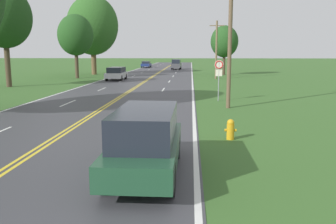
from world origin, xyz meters
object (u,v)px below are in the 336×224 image
Objects in this scene: tree_left_verge at (224,42)px; car_dark_grey_suv_mid_near at (176,64)px; car_dark_blue_sedan_mid_far at (146,64)px; tree_right_cluster at (93,26)px; car_dark_green_suv_nearest at (146,140)px; car_silver_suv_approaching at (116,73)px; tree_mid_treeline at (76,35)px; traffic_sign at (219,70)px; tree_behind_sign at (4,17)px; fire_hydrant at (230,129)px.

tree_left_verge reaches higher than car_dark_grey_suv_mid_near.
tree_right_cluster is at bearing 170.18° from car_dark_blue_sedan_mid_far.
tree_left_verge is at bearing 172.41° from car_dark_green_suv_nearest.
tree_right_cluster is 21.53m from car_dark_grey_suv_mid_near.
car_dark_grey_suv_mid_near reaches higher than car_silver_suv_approaching.
car_dark_grey_suv_mid_near is at bearing 64.64° from tree_mid_treeline.
tree_left_verge is 21.16m from tree_mid_treeline.
tree_behind_sign is at bearing 155.37° from traffic_sign.
tree_mid_treeline is at bearing -159.12° from car_dark_green_suv_nearest.
tree_behind_sign is at bearing 171.05° from car_dark_blue_sedan_mid_far.
car_dark_grey_suv_mid_near is (6.07, 27.64, 0.19)m from car_silver_suv_approaching.
car_dark_blue_sedan_mid_far reaches higher than fire_hydrant.
tree_mid_treeline is at bearing 64.64° from car_silver_suv_approaching.
car_dark_grey_suv_mid_near is at bearing 94.44° from fire_hydrant.
tree_mid_treeline is 33.58m from car_dark_blue_sedan_mid_far.
tree_behind_sign reaches higher than car_dark_blue_sedan_mid_far.
tree_right_cluster reaches higher than tree_behind_sign.
traffic_sign is at bearing 88.11° from fire_hydrant.
fire_hydrant is 11.07m from traffic_sign.
traffic_sign is 0.61× the size of car_dark_grey_suv_mid_near.
car_dark_green_suv_nearest reaches higher than fire_hydrant.
tree_left_verge is 18.11m from car_silver_suv_approaching.
car_dark_grey_suv_mid_near is at bearing 95.95° from traffic_sign.
tree_left_verge is 1.62× the size of car_silver_suv_approaching.
tree_mid_treeline is (-16.15, 31.59, 5.04)m from fire_hydrant.
car_dark_green_suv_nearest is at bearing -72.97° from tree_right_cluster.
tree_left_verge is at bearing -148.35° from car_dark_blue_sedan_mid_far.
tree_behind_sign is 12.15m from tree_mid_treeline.
car_dark_green_suv_nearest is at bearing -171.94° from car_dark_blue_sedan_mid_far.
tree_right_cluster is (0.08, 7.85, 1.75)m from tree_mid_treeline.
car_dark_blue_sedan_mid_far is (-8.57, 68.55, -0.24)m from car_dark_green_suv_nearest.
car_silver_suv_approaching is (-10.45, 28.79, 0.43)m from fire_hydrant.
tree_behind_sign reaches higher than tree_left_verge.
car_silver_suv_approaching reaches higher than fire_hydrant.
tree_mid_treeline is 1.65× the size of car_dark_green_suv_nearest.
traffic_sign is 15.35m from car_dark_green_suv_nearest.
tree_mid_treeline is at bearing 172.57° from car_dark_blue_sedan_mid_far.
tree_left_verge is 1.47× the size of car_dark_green_suv_nearest.
tree_left_verge is 0.62× the size of tree_right_cluster.
traffic_sign is at bearing -166.76° from car_dark_blue_sedan_mid_far.
tree_left_verge reaches higher than car_silver_suv_approaching.
tree_behind_sign reaches higher than fire_hydrant.
car_silver_suv_approaching is (5.70, -2.80, -4.61)m from tree_mid_treeline.
tree_right_cluster is at bearing 28.65° from car_silver_suv_approaching.
car_dark_blue_sedan_mid_far is (4.84, 32.90, -4.71)m from tree_mid_treeline.
car_dark_grey_suv_mid_near is at bearing 55.46° from tree_right_cluster.
tree_left_verge is at bearing 27.47° from car_dark_grey_suv_mid_near.
tree_mid_treeline is 1.79× the size of car_dark_blue_sedan_mid_far.
car_dark_green_suv_nearest is (-3.11, -14.99, -1.14)m from traffic_sign.
tree_right_cluster reaches higher than tree_left_verge.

